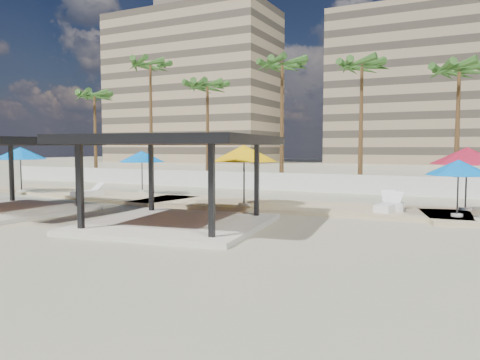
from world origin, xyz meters
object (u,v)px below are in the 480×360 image
(pavilion_central, at_px, (176,173))
(lounger_a, at_px, (89,193))
(umbrella_c, at_px, (467,156))
(lounger_c, at_px, (391,205))
(lounger_b, at_px, (390,206))
(umbrella_a, at_px, (20,153))

(pavilion_central, relative_size, lounger_a, 3.65)
(pavilion_central, height_order, umbrella_c, pavilion_central)
(umbrella_c, xyz_separation_m, lounger_c, (-3.00, -1.06, -2.21))
(umbrella_c, distance_m, lounger_c, 3.88)
(lounger_b, relative_size, lounger_c, 0.98)
(pavilion_central, bearing_deg, lounger_a, 142.91)
(umbrella_a, relative_size, lounger_b, 1.77)
(lounger_a, relative_size, lounger_c, 0.95)
(lounger_c, bearing_deg, pavilion_central, 120.08)
(umbrella_c, xyz_separation_m, lounger_b, (-2.98, -1.68, -2.21))
(pavilion_central, bearing_deg, umbrella_c, 33.41)
(lounger_a, bearing_deg, umbrella_c, -70.59)
(lounger_b, bearing_deg, umbrella_c, -48.78)
(umbrella_a, bearing_deg, lounger_c, 5.05)
(umbrella_c, relative_size, lounger_b, 1.50)
(umbrella_a, distance_m, lounger_a, 5.97)
(umbrella_c, distance_m, lounger_b, 4.07)
(pavilion_central, distance_m, umbrella_a, 16.26)
(umbrella_a, relative_size, lounger_c, 1.74)
(umbrella_c, bearing_deg, pavilion_central, -138.76)
(pavilion_central, bearing_deg, umbrella_a, 152.65)
(pavilion_central, bearing_deg, lounger_b, 37.68)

